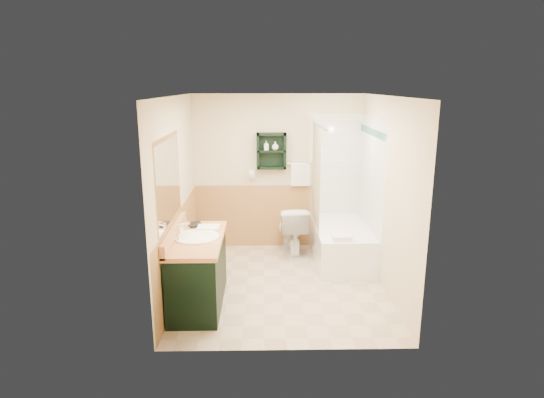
{
  "coord_description": "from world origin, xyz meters",
  "views": [
    {
      "loc": [
        -0.23,
        -5.46,
        2.53
      ],
      "look_at": [
        -0.11,
        0.2,
        1.1
      ],
      "focal_mm": 30.0,
      "sensor_mm": 36.0,
      "label": 1
    }
  ],
  "objects_px": {
    "vanity": "(198,271)",
    "toilet": "(291,230)",
    "soap_bottle_a": "(266,148)",
    "wall_shelf": "(271,151)",
    "hair_dryer": "(252,173)",
    "bathtub": "(342,243)",
    "soap_bottle_b": "(275,147)",
    "vanity_book": "(188,217)"
  },
  "relations": [
    {
      "from": "vanity",
      "to": "toilet",
      "type": "relative_size",
      "value": 1.72
    },
    {
      "from": "toilet",
      "to": "soap_bottle_a",
      "type": "bearing_deg",
      "value": -41.02
    },
    {
      "from": "toilet",
      "to": "wall_shelf",
      "type": "bearing_deg",
      "value": -47.96
    },
    {
      "from": "hair_dryer",
      "to": "toilet",
      "type": "bearing_deg",
      "value": -25.73
    },
    {
      "from": "hair_dryer",
      "to": "toilet",
      "type": "height_order",
      "value": "hair_dryer"
    },
    {
      "from": "bathtub",
      "to": "toilet",
      "type": "xyz_separation_m",
      "value": [
        -0.72,
        0.33,
        0.1
      ]
    },
    {
      "from": "vanity",
      "to": "soap_bottle_a",
      "type": "height_order",
      "value": "soap_bottle_a"
    },
    {
      "from": "soap_bottle_b",
      "to": "bathtub",
      "type": "bearing_deg",
      "value": -31.38
    },
    {
      "from": "vanity",
      "to": "soap_bottle_a",
      "type": "bearing_deg",
      "value": 66.72
    },
    {
      "from": "wall_shelf",
      "to": "hair_dryer",
      "type": "relative_size",
      "value": 2.29
    },
    {
      "from": "wall_shelf",
      "to": "bathtub",
      "type": "relative_size",
      "value": 0.37
    },
    {
      "from": "wall_shelf",
      "to": "vanity_book",
      "type": "height_order",
      "value": "wall_shelf"
    },
    {
      "from": "vanity",
      "to": "soap_bottle_b",
      "type": "height_order",
      "value": "soap_bottle_b"
    },
    {
      "from": "soap_bottle_a",
      "to": "toilet",
      "type": "bearing_deg",
      "value": -34.43
    },
    {
      "from": "soap_bottle_a",
      "to": "hair_dryer",
      "type": "bearing_deg",
      "value": 172.3
    },
    {
      "from": "toilet",
      "to": "soap_bottle_b",
      "type": "xyz_separation_m",
      "value": [
        -0.24,
        0.26,
        1.25
      ]
    },
    {
      "from": "bathtub",
      "to": "soap_bottle_a",
      "type": "distance_m",
      "value": 1.83
    },
    {
      "from": "hair_dryer",
      "to": "vanity_book",
      "type": "xyz_separation_m",
      "value": [
        -0.76,
        -1.49,
        -0.26
      ]
    },
    {
      "from": "wall_shelf",
      "to": "soap_bottle_a",
      "type": "xyz_separation_m",
      "value": [
        -0.08,
        -0.01,
        0.05
      ]
    },
    {
      "from": "vanity_book",
      "to": "soap_bottle_a",
      "type": "xyz_separation_m",
      "value": [
        0.98,
        1.46,
        0.66
      ]
    },
    {
      "from": "bathtub",
      "to": "soap_bottle_a",
      "type": "bearing_deg",
      "value": 151.9
    },
    {
      "from": "vanity",
      "to": "bathtub",
      "type": "height_order",
      "value": "vanity"
    },
    {
      "from": "hair_dryer",
      "to": "vanity",
      "type": "xyz_separation_m",
      "value": [
        -0.59,
        -1.93,
        -0.79
      ]
    },
    {
      "from": "bathtub",
      "to": "wall_shelf",
      "type": "bearing_deg",
      "value": 149.9
    },
    {
      "from": "toilet",
      "to": "vanity_book",
      "type": "relative_size",
      "value": 3.38
    },
    {
      "from": "wall_shelf",
      "to": "soap_bottle_a",
      "type": "bearing_deg",
      "value": -176.34
    },
    {
      "from": "hair_dryer",
      "to": "bathtub",
      "type": "bearing_deg",
      "value": -25.04
    },
    {
      "from": "vanity",
      "to": "bathtub",
      "type": "xyz_separation_m",
      "value": [
        1.92,
        1.31,
        -0.14
      ]
    },
    {
      "from": "hair_dryer",
      "to": "vanity",
      "type": "relative_size",
      "value": 0.18
    },
    {
      "from": "vanity_book",
      "to": "soap_bottle_a",
      "type": "bearing_deg",
      "value": 35.72
    },
    {
      "from": "wall_shelf",
      "to": "bathtub",
      "type": "distance_m",
      "value": 1.75
    },
    {
      "from": "wall_shelf",
      "to": "hair_dryer",
      "type": "bearing_deg",
      "value": 175.24
    },
    {
      "from": "bathtub",
      "to": "toilet",
      "type": "bearing_deg",
      "value": 155.53
    },
    {
      "from": "hair_dryer",
      "to": "toilet",
      "type": "relative_size",
      "value": 0.32
    },
    {
      "from": "wall_shelf",
      "to": "vanity",
      "type": "relative_size",
      "value": 0.42
    },
    {
      "from": "wall_shelf",
      "to": "toilet",
      "type": "xyz_separation_m",
      "value": [
        0.3,
        -0.26,
        -1.18
      ]
    },
    {
      "from": "soap_bottle_b",
      "to": "wall_shelf",
      "type": "bearing_deg",
      "value": 175.15
    },
    {
      "from": "toilet",
      "to": "soap_bottle_a",
      "type": "distance_m",
      "value": 1.31
    },
    {
      "from": "wall_shelf",
      "to": "soap_bottle_b",
      "type": "distance_m",
      "value": 0.09
    },
    {
      "from": "toilet",
      "to": "hair_dryer",
      "type": "bearing_deg",
      "value": -32.33
    },
    {
      "from": "vanity",
      "to": "soap_bottle_b",
      "type": "xyz_separation_m",
      "value": [
        0.95,
        1.9,
        1.2
      ]
    },
    {
      "from": "bathtub",
      "to": "soap_bottle_b",
      "type": "distance_m",
      "value": 1.76
    }
  ]
}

